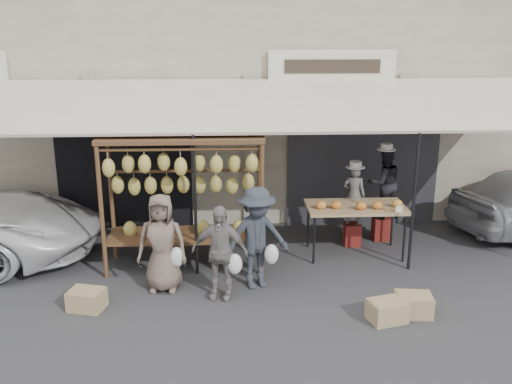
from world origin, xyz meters
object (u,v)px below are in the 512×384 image
banana_rack (183,177)px  produce_table (356,208)px  crate_near_a (387,311)px  customer_mid (220,252)px  vendor_right (384,183)px  customer_right (257,238)px  crate_far (87,300)px  customer_left (162,243)px  crate_near_b (413,305)px  vendor_left (354,195)px

banana_rack → produce_table: 3.03m
crate_near_a → customer_mid: bearing=160.2°
crate_near_a → vendor_right: bearing=76.8°
customer_right → crate_far: (-2.46, -0.61, -0.66)m
vendor_right → customer_left: 4.34m
crate_near_b → crate_far: (-4.61, 0.39, -0.01)m
vendor_left → customer_left: customer_left is taller
crate_near_a → crate_far: bearing=172.6°
crate_near_a → banana_rack: bearing=146.1°
customer_left → customer_right: 1.43m
banana_rack → crate_far: (-1.31, -1.39, -1.42)m
customer_right → vendor_left: bearing=21.9°
produce_table → crate_near_b: size_ratio=3.40×
customer_right → crate_near_b: 2.46m
customer_right → customer_left: bearing=161.4°
vendor_left → customer_right: (-1.84, -1.64, -0.16)m
vendor_right → crate_near_b: (-0.30, -2.89, -0.95)m
banana_rack → crate_near_a: 3.75m
customer_right → produce_table: bearing=13.3°
crate_far → customer_right: bearing=14.0°
banana_rack → vendor_left: 3.17m
banana_rack → crate_near_a: bearing=-33.9°
banana_rack → customer_right: size_ratio=1.63×
customer_left → crate_near_a: customer_left is taller
customer_mid → vendor_left: bearing=51.1°
vendor_right → customer_mid: 3.76m
customer_mid → crate_far: customer_mid is taller
customer_mid → crate_near_a: bearing=-8.1°
banana_rack → crate_near_a: size_ratio=5.31×
vendor_left → crate_near_a: size_ratio=2.23×
banana_rack → crate_near_a: banana_rack is taller
vendor_left → customer_left: bearing=44.7°
produce_table → banana_rack: bearing=-172.5°
produce_table → vendor_left: bearing=83.1°
crate_near_a → crate_near_b: (0.41, 0.15, 0.00)m
vendor_left → vendor_right: 0.67m
customer_mid → customer_right: (0.56, 0.33, 0.08)m
customer_right → crate_far: bearing=174.1°
vendor_left → crate_far: size_ratio=2.27×
produce_table → crate_far: bearing=-157.3°
crate_near_a → crate_far: 4.23m
vendor_left → customer_left: 3.67m
crate_near_b → customer_right: bearing=154.9°
customer_left → customer_right: size_ratio=0.95×
vendor_right → crate_near_a: 3.27m
customer_left → crate_near_b: (3.58, -0.97, -0.61)m
vendor_right → produce_table: bearing=35.6°
vendor_left → customer_right: 2.47m
vendor_left → crate_near_a: 2.91m
customer_left → customer_right: bearing=5.0°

